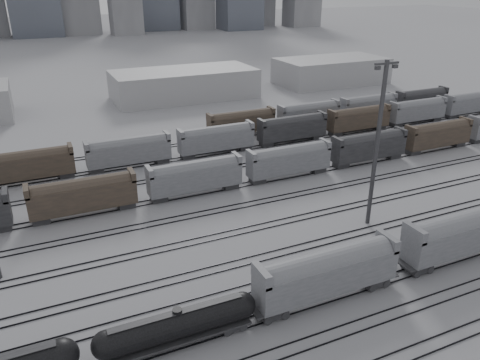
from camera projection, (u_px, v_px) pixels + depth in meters
name	position (u px, v px, depth m)	size (l,w,h in m)	color
ground	(370.00, 292.00, 51.43)	(900.00, 900.00, 0.00)	#A3A3A7
tracks	(290.00, 222.00, 66.02)	(220.00, 71.50, 0.16)	black
tank_car_b	(178.00, 325.00, 43.17)	(15.69, 2.61, 3.88)	black
hopper_car_a	(327.00, 271.00, 48.83)	(16.22, 3.22, 5.80)	black
hopper_car_b	(463.00, 232.00, 56.19)	(16.62, 3.30, 5.94)	black
light_mast_c	(377.00, 142.00, 61.13)	(3.62, 0.58, 22.60)	#3D3D40
bg_string_near	(289.00, 162.00, 80.09)	(151.00, 3.00, 5.60)	gray
bg_string_mid	(292.00, 129.00, 97.26)	(151.00, 3.00, 5.60)	black
bg_string_far	(339.00, 111.00, 110.59)	(66.00, 3.00, 5.60)	brown
warehouse_mid	(184.00, 84.00, 133.01)	(40.00, 18.00, 8.00)	#A09FA2
warehouse_right	(331.00, 71.00, 152.00)	(35.00, 18.00, 8.00)	#A09FA2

